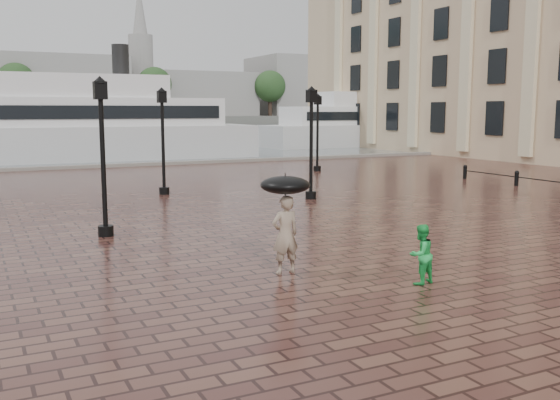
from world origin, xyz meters
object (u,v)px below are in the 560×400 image
street_lamps (175,140)px  adult_pedestrian (285,235)px  child_pedestrian (421,254)px  ferry_near (80,125)px  ferry_far (367,124)px

street_lamps → adult_pedestrian: (-1.62, -13.60, -1.45)m
adult_pedestrian → child_pedestrian: size_ratio=1.39×
ferry_near → child_pedestrian: bearing=-86.6°
street_lamps → ferry_near: bearing=91.7°
adult_pedestrian → ferry_near: 34.75m
ferry_near → street_lamps: bearing=-86.7°
adult_pedestrian → ferry_far: (29.82, 40.85, 1.30)m
adult_pedestrian → ferry_near: size_ratio=0.07×
ferry_near → ferry_far: size_ratio=1.14×
child_pedestrian → adult_pedestrian: bearing=-53.9°
street_lamps → child_pedestrian: (0.54, -15.61, -1.69)m
ferry_near → ferry_far: (28.83, 6.15, -0.31)m
street_lamps → adult_pedestrian: street_lamps is taller
adult_pedestrian → child_pedestrian: bearing=136.4°
ferry_near → ferry_far: ferry_near is taller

